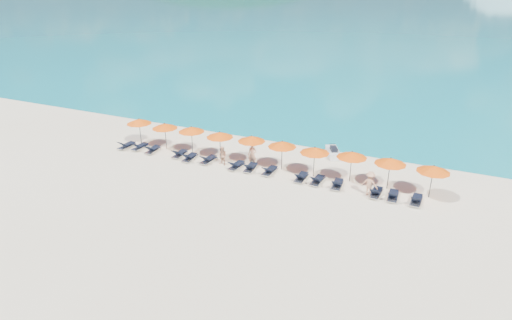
% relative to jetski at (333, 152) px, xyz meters
% --- Properties ---
extents(ground, '(1400.00, 1400.00, 0.00)m').
position_rel_jetski_xyz_m(ground, '(-4.04, -8.88, -0.33)').
color(ground, beige).
extents(headland_main, '(374.00, 242.00, 126.50)m').
position_rel_jetski_xyz_m(headland_main, '(-304.04, 531.12, -38.33)').
color(headland_main, black).
rests_on(headland_main, ground).
extents(headland_small, '(162.00, 126.00, 85.50)m').
position_rel_jetski_xyz_m(headland_small, '(-154.04, 551.12, -35.33)').
color(headland_small, black).
rests_on(headland_small, ground).
extents(jetski, '(1.78, 2.43, 0.81)m').
position_rel_jetski_xyz_m(jetski, '(0.00, 0.00, 0.00)').
color(jetski, white).
rests_on(jetski, ground).
extents(beachgoer_a, '(0.70, 0.49, 1.83)m').
position_rel_jetski_xyz_m(beachgoer_a, '(-5.00, -4.47, 0.58)').
color(beachgoer_a, tan).
rests_on(beachgoer_a, ground).
extents(beachgoer_b, '(0.80, 0.59, 1.47)m').
position_rel_jetski_xyz_m(beachgoer_b, '(-7.13, -5.24, 0.40)').
color(beachgoer_b, tan).
rests_on(beachgoer_b, ground).
extents(beachgoer_c, '(1.16, 0.72, 1.67)m').
position_rel_jetski_xyz_m(beachgoer_c, '(3.93, -5.53, 0.50)').
color(beachgoer_c, tan).
rests_on(beachgoer_c, ground).
extents(umbrella_0, '(2.10, 2.10, 2.28)m').
position_rel_jetski_xyz_m(umbrella_0, '(-15.69, -4.19, 1.68)').
color(umbrella_0, black).
rests_on(umbrella_0, ground).
extents(umbrella_1, '(2.10, 2.10, 2.28)m').
position_rel_jetski_xyz_m(umbrella_1, '(-12.99, -4.29, 1.68)').
color(umbrella_1, black).
rests_on(umbrella_1, ground).
extents(umbrella_2, '(2.10, 2.10, 2.28)m').
position_rel_jetski_xyz_m(umbrella_2, '(-10.55, -4.09, 1.68)').
color(umbrella_2, black).
rests_on(umbrella_2, ground).
extents(umbrella_3, '(2.10, 2.10, 2.28)m').
position_rel_jetski_xyz_m(umbrella_3, '(-7.86, -4.27, 1.68)').
color(umbrella_3, black).
rests_on(umbrella_3, ground).
extents(umbrella_4, '(2.10, 2.10, 2.28)m').
position_rel_jetski_xyz_m(umbrella_4, '(-5.26, -4.05, 1.68)').
color(umbrella_4, black).
rests_on(umbrella_4, ground).
extents(umbrella_5, '(2.10, 2.10, 2.28)m').
position_rel_jetski_xyz_m(umbrella_5, '(-2.76, -4.14, 1.68)').
color(umbrella_5, black).
rests_on(umbrella_5, ground).
extents(umbrella_6, '(2.10, 2.10, 2.28)m').
position_rel_jetski_xyz_m(umbrella_6, '(-0.24, -4.29, 1.68)').
color(umbrella_6, black).
rests_on(umbrella_6, ground).
extents(umbrella_7, '(2.10, 2.10, 2.28)m').
position_rel_jetski_xyz_m(umbrella_7, '(2.31, -4.01, 1.68)').
color(umbrella_7, black).
rests_on(umbrella_7, ground).
extents(umbrella_8, '(2.10, 2.10, 2.28)m').
position_rel_jetski_xyz_m(umbrella_8, '(4.87, -4.07, 1.68)').
color(umbrella_8, black).
rests_on(umbrella_8, ground).
extents(umbrella_9, '(2.10, 2.10, 2.28)m').
position_rel_jetski_xyz_m(umbrella_9, '(7.53, -4.21, 1.68)').
color(umbrella_9, black).
rests_on(umbrella_9, ground).
extents(lounger_0, '(0.71, 1.73, 0.66)m').
position_rel_jetski_xyz_m(lounger_0, '(-16.15, -5.52, -0.10)').
color(lounger_0, silver).
rests_on(lounger_0, ground).
extents(lounger_1, '(0.71, 1.73, 0.66)m').
position_rel_jetski_xyz_m(lounger_1, '(-14.97, -5.25, -0.10)').
color(lounger_1, silver).
rests_on(lounger_1, ground).
extents(lounger_2, '(0.77, 1.75, 0.66)m').
position_rel_jetski_xyz_m(lounger_2, '(-13.59, -5.35, -0.10)').
color(lounger_2, silver).
rests_on(lounger_2, ground).
extents(lounger_3, '(0.74, 1.74, 0.66)m').
position_rel_jetski_xyz_m(lounger_3, '(-11.07, -5.20, -0.10)').
color(lounger_3, silver).
rests_on(lounger_3, ground).
extents(lounger_4, '(0.75, 1.74, 0.66)m').
position_rel_jetski_xyz_m(lounger_4, '(-9.94, -5.49, -0.10)').
color(lounger_4, silver).
rests_on(lounger_4, ground).
extents(lounger_5, '(0.73, 1.74, 0.66)m').
position_rel_jetski_xyz_m(lounger_5, '(-8.38, -5.27, -0.10)').
color(lounger_5, silver).
rests_on(lounger_5, ground).
extents(lounger_6, '(0.76, 1.74, 0.66)m').
position_rel_jetski_xyz_m(lounger_6, '(-5.90, -5.36, -0.10)').
color(lounger_6, silver).
rests_on(lounger_6, ground).
extents(lounger_7, '(0.79, 1.75, 0.66)m').
position_rel_jetski_xyz_m(lounger_7, '(-4.78, -5.23, -0.10)').
color(lounger_7, silver).
rests_on(lounger_7, ground).
extents(lounger_8, '(0.70, 1.73, 0.66)m').
position_rel_jetski_xyz_m(lounger_8, '(-3.27, -5.18, -0.10)').
color(lounger_8, silver).
rests_on(lounger_8, ground).
extents(lounger_9, '(0.63, 1.70, 0.66)m').
position_rel_jetski_xyz_m(lounger_9, '(-0.82, -5.26, -0.10)').
color(lounger_9, silver).
rests_on(lounger_9, ground).
extents(lounger_10, '(0.72, 1.73, 0.66)m').
position_rel_jetski_xyz_m(lounger_10, '(0.35, -5.25, -0.10)').
color(lounger_10, silver).
rests_on(lounger_10, ground).
extents(lounger_11, '(0.75, 1.74, 0.66)m').
position_rel_jetski_xyz_m(lounger_11, '(1.77, -5.28, -0.10)').
color(lounger_11, silver).
rests_on(lounger_11, ground).
extents(lounger_12, '(0.71, 1.73, 0.66)m').
position_rel_jetski_xyz_m(lounger_12, '(4.37, -5.41, -0.10)').
color(lounger_12, silver).
rests_on(lounger_12, ground).
extents(lounger_13, '(0.69, 1.72, 0.66)m').
position_rel_jetski_xyz_m(lounger_13, '(5.45, -5.41, -0.10)').
color(lounger_13, silver).
rests_on(lounger_13, ground).
extents(lounger_14, '(0.69, 1.72, 0.66)m').
position_rel_jetski_xyz_m(lounger_14, '(6.87, -5.39, -0.10)').
color(lounger_14, silver).
rests_on(lounger_14, ground).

